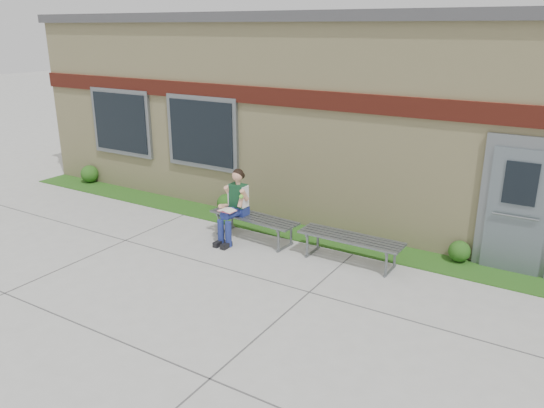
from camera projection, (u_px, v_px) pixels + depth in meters
The scene contains 9 objects.
ground at pixel (238, 289), 8.31m from camera, with size 80.00×80.00×0.00m, color #9E9E99.
grass_strip at pixel (314, 236), 10.41m from camera, with size 16.00×0.80×0.02m, color #284F15.
school_building at pixel (382, 107), 12.48m from camera, with size 16.20×6.22×4.20m.
bench_left at pixel (254, 222), 10.15m from camera, with size 1.86×0.67×0.47m.
bench_right at pixel (350, 243), 9.15m from camera, with size 1.85×0.53×0.48m.
girl at pixel (234, 204), 10.01m from camera, with size 0.49×0.82×1.39m.
shrub_west at pixel (90, 174), 13.88m from camera, with size 0.45×0.45×0.45m, color #284F15.
shrub_mid at pixel (226, 203), 11.70m from camera, with size 0.40×0.40×0.40m, color #284F15.
shrub_east at pixel (459, 251), 9.21m from camera, with size 0.37×0.37×0.37m, color #284F15.
Camera 1 is at (4.36, -6.07, 3.92)m, focal length 35.00 mm.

